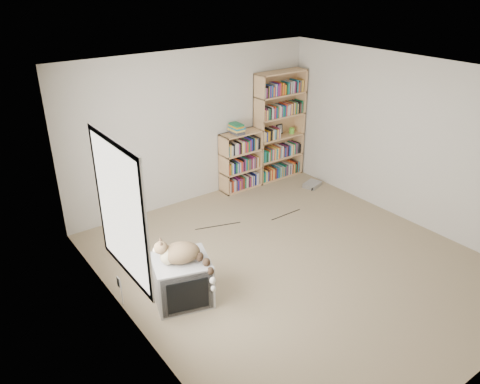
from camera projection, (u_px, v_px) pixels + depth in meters
floor at (294, 262)px, 6.32m from camera, size 4.50×5.00×0.01m
wall_back at (194, 128)px, 7.60m from camera, size 4.50×0.02×2.50m
wall_left at (129, 232)px, 4.58m from camera, size 0.02×5.00×2.50m
wall_right at (410, 142)px, 6.98m from camera, size 0.02×5.00×2.50m
ceiling at (305, 76)px, 5.24m from camera, size 4.50×5.00×0.02m
window at (120, 211)px, 4.67m from camera, size 0.02×1.22×1.52m
crt_tv at (182, 280)px, 5.49m from camera, size 0.79×0.75×0.56m
cat at (185, 257)px, 5.27m from camera, size 0.61×0.66×0.54m
bookcase_tall at (278, 129)px, 8.54m from camera, size 0.99×0.30×1.99m
bookcase_short at (240, 163)px, 8.27m from camera, size 0.76×0.30×1.05m
book_stack at (237, 129)px, 7.92m from camera, size 0.22×0.28×0.18m
green_mug at (291, 130)px, 8.72m from camera, size 0.10×0.10×0.11m
framed_print at (279, 129)px, 8.67m from camera, size 0.14×0.05×0.18m
dvd_player at (312, 185)px, 8.51m from camera, size 0.38×0.32×0.07m
wall_outlet at (119, 282)px, 5.38m from camera, size 0.01×0.08×0.13m
floor_cables at (250, 218)px, 7.43m from camera, size 1.20×0.70×0.01m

